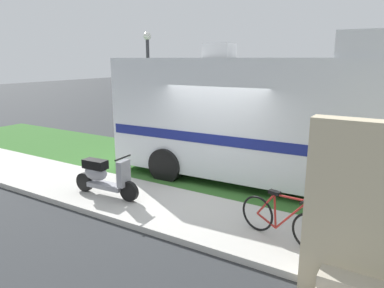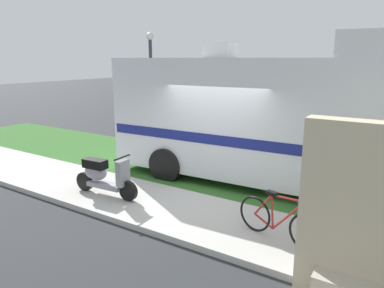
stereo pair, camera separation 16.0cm
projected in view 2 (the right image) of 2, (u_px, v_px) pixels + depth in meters
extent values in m
plane|color=#2D3033|center=(208.00, 196.00, 8.21)|extent=(80.00, 80.00, 0.00)
cube|color=beige|center=(178.00, 212.00, 7.21)|extent=(24.00, 2.00, 0.12)
cube|color=#336628|center=(236.00, 177.00, 9.42)|extent=(24.00, 3.40, 0.08)
cube|color=silver|center=(258.00, 116.00, 8.77)|extent=(7.32, 2.76, 2.82)
cube|color=navy|center=(258.00, 133.00, 8.87)|extent=(7.18, 2.77, 0.24)
cube|color=silver|center=(220.00, 51.00, 8.93)|extent=(0.72, 0.63, 0.36)
cylinder|color=black|center=(357.00, 166.00, 8.96)|extent=(0.91, 0.32, 0.90)
cylinder|color=black|center=(343.00, 197.00, 6.98)|extent=(0.91, 0.32, 0.90)
cylinder|color=black|center=(209.00, 146.00, 11.03)|extent=(0.91, 0.32, 0.90)
cylinder|color=black|center=(166.00, 165.00, 9.05)|extent=(0.91, 0.32, 0.90)
cylinder|color=black|center=(128.00, 191.00, 7.59)|extent=(0.45, 0.13, 0.44)
cylinder|color=black|center=(85.00, 181.00, 8.18)|extent=(0.45, 0.13, 0.44)
cube|color=gray|center=(106.00, 185.00, 7.88)|extent=(0.91, 0.34, 0.10)
cube|color=black|center=(95.00, 164.00, 7.90)|extent=(0.58, 0.30, 0.20)
ellipsoid|color=gray|center=(96.00, 172.00, 7.95)|extent=(0.62, 0.34, 0.36)
cube|color=gray|center=(123.00, 173.00, 7.56)|extent=(0.16, 0.33, 0.56)
cylinder|color=black|center=(122.00, 157.00, 7.47)|extent=(0.07, 0.50, 0.04)
sphere|color=white|center=(122.00, 165.00, 7.51)|extent=(0.12, 0.12, 0.12)
torus|color=black|center=(307.00, 234.00, 5.53)|extent=(0.63, 0.19, 0.64)
torus|color=black|center=(255.00, 214.00, 6.23)|extent=(0.63, 0.19, 0.64)
cylinder|color=maroon|center=(288.00, 216.00, 5.73)|extent=(0.56, 0.17, 0.67)
cylinder|color=maroon|center=(272.00, 212.00, 5.95)|extent=(0.10, 0.06, 0.60)
cylinder|color=maroon|center=(288.00, 198.00, 5.68)|extent=(0.60, 0.18, 0.09)
cylinder|color=maroon|center=(264.00, 221.00, 6.11)|extent=(0.39, 0.13, 0.18)
cylinder|color=maroon|center=(263.00, 205.00, 6.06)|extent=(0.35, 0.12, 0.47)
cylinder|color=maroon|center=(306.00, 218.00, 5.50)|extent=(0.12, 0.06, 0.51)
cube|color=black|center=(272.00, 193.00, 5.89)|extent=(0.22, 0.14, 0.06)
cylinder|color=black|center=(305.00, 200.00, 5.46)|extent=(0.15, 0.51, 0.03)
cube|color=silver|center=(379.00, 127.00, 11.26)|extent=(2.51, 1.99, 1.42)
cube|color=black|center=(381.00, 114.00, 11.16)|extent=(2.39, 2.01, 0.44)
cylinder|color=black|center=(368.00, 151.00, 10.73)|extent=(0.77, 0.26, 0.76)
cylinder|color=black|center=(373.00, 139.00, 12.26)|extent=(0.77, 0.26, 0.76)
cylinder|color=navy|center=(348.00, 237.00, 5.85)|extent=(0.07, 0.07, 0.23)
cylinder|color=navy|center=(349.00, 229.00, 5.82)|extent=(0.03, 0.03, 0.05)
cylinder|color=black|center=(350.00, 227.00, 5.81)|extent=(0.03, 0.03, 0.02)
cylinder|color=#333338|center=(151.00, 93.00, 13.08)|extent=(0.12, 0.12, 3.76)
sphere|color=silver|center=(150.00, 36.00, 12.61)|extent=(0.28, 0.28, 0.28)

